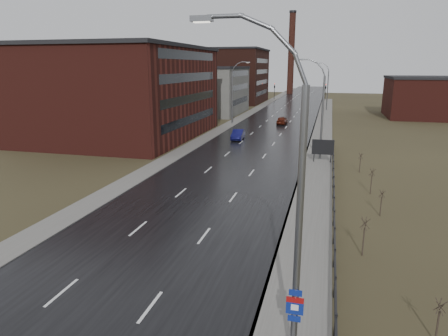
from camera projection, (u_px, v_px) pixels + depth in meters
The scene contains 24 objects.
road at pixel (273, 127), 70.95m from camera, with size 14.00×300.00×0.06m, color black.
sidewalk_right at pixel (318, 161), 45.39m from camera, with size 3.20×180.00×0.18m, color #595651.
curb_right at pixel (304, 160), 45.77m from camera, with size 0.16×180.00×0.18m, color slate.
sidewalk_left at pixel (228, 125), 72.97m from camera, with size 2.40×260.00×0.12m, color #595651.
warehouse_near at pixel (122, 92), 60.41m from camera, with size 22.44×28.56×13.50m.
warehouse_mid at pixel (206, 90), 90.96m from camera, with size 16.32×20.40×10.50m.
warehouse_far at pixel (220, 76), 119.67m from camera, with size 26.52×24.48×15.50m.
building_right at pixel (433, 97), 83.04m from camera, with size 18.36×16.32×8.50m.
smokestack at pixel (291, 53), 152.91m from camera, with size 2.70×2.70×30.70m.
streetlight_main at pixel (290, 208), 13.03m from camera, with size 3.91×0.29×12.11m.
streetlight_right_mid at pixel (320, 109), 44.93m from camera, with size 3.36×0.28×11.35m.
streetlight_left at pixel (234, 92), 73.28m from camera, with size 3.36×0.28×11.35m.
streetlight_right_far at pixel (326, 86), 95.52m from camera, with size 3.36×0.28×11.35m.
guardrail at pixel (334, 205), 29.19m from camera, with size 0.10×53.05×1.10m.
shrub_b at pixel (438, 320), 15.45m from camera, with size 0.45×0.47×1.88m.
shrub_c at pixel (364, 236), 22.60m from camera, with size 0.55×0.58×2.31m.
shrub_d at pixel (381, 202), 28.73m from camera, with size 0.47×0.49×1.95m.
shrub_e at pixel (371, 180), 33.64m from camera, with size 0.53×0.56×2.23m.
shrub_f at pixel (360, 162), 40.53m from camera, with size 0.48×0.51×2.02m.
billboard at pixel (323, 148), 44.00m from camera, with size 2.38×0.17×2.71m.
traffic_light_left at pixel (275, 85), 128.00m from camera, with size 0.58×2.73×5.30m.
traffic_light_right at pixel (326, 86), 124.06m from camera, with size 0.58×2.73×5.30m.
car_near at pixel (238, 135), 58.62m from camera, with size 1.56×4.47×1.47m, color #0E0E47.
car_far at pixel (282, 121), 74.07m from camera, with size 1.73×4.30×1.47m, color #4F180D.
Camera 1 is at (9.52, -10.44, 10.55)m, focal length 32.00 mm.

